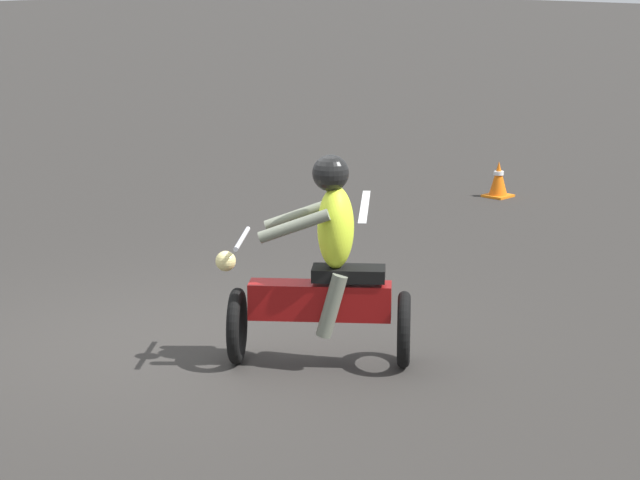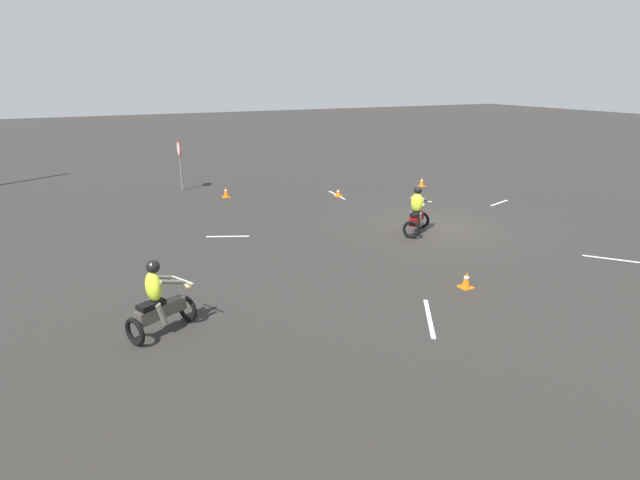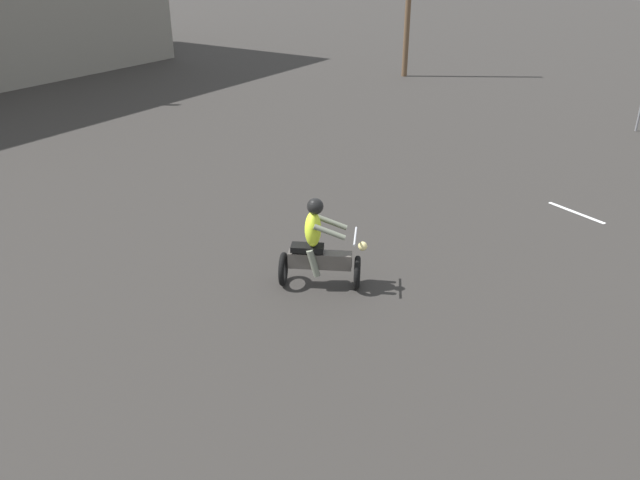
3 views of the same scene
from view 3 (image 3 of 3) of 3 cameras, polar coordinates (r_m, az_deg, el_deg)
motorcycle_rider_background at (r=10.71m, az=-0.19°, el=-0.83°), size 1.18×1.52×1.66m
lane_stripe_ne at (r=15.08m, az=22.37°, el=2.34°), size 0.66×1.36×0.01m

